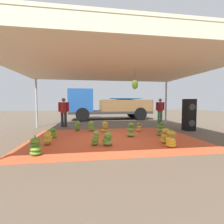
# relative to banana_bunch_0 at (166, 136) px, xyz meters

# --- Properties ---
(ground_plane) EXTENTS (40.00, 40.00, 0.00)m
(ground_plane) POSITION_rel_banana_bunch_0_xyz_m (-1.61, 3.96, -0.24)
(ground_plane) COLOR brown
(tarp_orange) EXTENTS (6.21, 4.38, 0.01)m
(tarp_orange) POSITION_rel_banana_bunch_0_xyz_m (-1.61, 0.96, -0.24)
(tarp_orange) COLOR #D1512D
(tarp_orange) RESTS_ON ground
(tent_canopy) EXTENTS (8.00, 7.00, 2.73)m
(tent_canopy) POSITION_rel_banana_bunch_0_xyz_m (-1.60, 0.88, 2.41)
(tent_canopy) COLOR #9EA0A5
(tent_canopy) RESTS_ON ground
(banana_bunch_0) EXTENTS (0.42, 0.42, 0.54)m
(banana_bunch_0) POSITION_rel_banana_bunch_0_xyz_m (0.00, 0.00, 0.00)
(banana_bunch_0) COLOR gold
(banana_bunch_0) RESTS_ON tarp_orange
(banana_bunch_1) EXTENTS (0.35, 0.36, 0.53)m
(banana_bunch_1) POSITION_rel_banana_bunch_0_xyz_m (-3.09, 2.76, -0.00)
(banana_bunch_1) COLOR #477523
(banana_bunch_1) RESTS_ON tarp_orange
(banana_bunch_2) EXTENTS (0.32, 0.33, 0.50)m
(banana_bunch_2) POSITION_rel_banana_bunch_0_xyz_m (0.31, 1.16, -0.03)
(banana_bunch_2) COLOR #518428
(banana_bunch_2) RESTS_ON tarp_orange
(banana_bunch_3) EXTENTS (0.41, 0.39, 0.46)m
(banana_bunch_3) POSITION_rel_banana_bunch_0_xyz_m (-1.96, 0.01, -0.03)
(banana_bunch_3) COLOR #75A83D
(banana_bunch_3) RESTS_ON tarp_orange
(banana_bunch_4) EXTENTS (0.42, 0.43, 0.52)m
(banana_bunch_4) POSITION_rel_banana_bunch_0_xyz_m (-3.90, -0.68, -0.01)
(banana_bunch_4) COLOR #518428
(banana_bunch_4) RESTS_ON tarp_orange
(banana_bunch_5) EXTENTS (0.41, 0.41, 0.52)m
(banana_bunch_5) POSITION_rel_banana_bunch_0_xyz_m (-2.45, 2.64, -0.01)
(banana_bunch_5) COLOR #6B9E38
(banana_bunch_5) RESTS_ON tarp_orange
(banana_bunch_6) EXTENTS (0.33, 0.34, 0.46)m
(banana_bunch_6) POSITION_rel_banana_bunch_0_xyz_m (-0.20, 2.25, -0.05)
(banana_bunch_6) COLOR gold
(banana_bunch_6) RESTS_ON tarp_orange
(banana_bunch_7) EXTENTS (0.37, 0.37, 0.43)m
(banana_bunch_7) POSITION_rel_banana_bunch_0_xyz_m (-3.92, 1.36, -0.05)
(banana_bunch_7) COLOR #60932D
(banana_bunch_7) RESTS_ON tarp_orange
(banana_bunch_8) EXTENTS (0.45, 0.45, 0.49)m
(banana_bunch_8) POSITION_rel_banana_bunch_0_xyz_m (0.91, 2.17, -0.04)
(banana_bunch_8) COLOR #6B9E38
(banana_bunch_8) RESTS_ON tarp_orange
(banana_bunch_9) EXTENTS (0.35, 0.35, 0.48)m
(banana_bunch_9) POSITION_rel_banana_bunch_0_xyz_m (-3.85, 0.34, -0.03)
(banana_bunch_9) COLOR #996628
(banana_bunch_9) RESTS_ON tarp_orange
(banana_bunch_10) EXTENTS (0.40, 0.40, 0.56)m
(banana_bunch_10) POSITION_rel_banana_bunch_0_xyz_m (-0.06, -0.46, 0.00)
(banana_bunch_10) COLOR gold
(banana_bunch_10) RESTS_ON tarp_orange
(banana_bunch_11) EXTENTS (0.44, 0.44, 0.52)m
(banana_bunch_11) POSITION_rel_banana_bunch_0_xyz_m (-1.81, 2.32, -0.01)
(banana_bunch_11) COLOR gold
(banana_bunch_11) RESTS_ON tarp_orange
(banana_bunch_12) EXTENTS (0.44, 0.44, 0.59)m
(banana_bunch_12) POSITION_rel_banana_bunch_0_xyz_m (-0.88, 1.14, 0.02)
(banana_bunch_12) COLOR #75A83D
(banana_bunch_12) RESTS_ON tarp_orange
(banana_bunch_13) EXTENTS (0.35, 0.33, 0.51)m
(banana_bunch_13) POSITION_rel_banana_bunch_0_xyz_m (-2.34, 0.07, -0.02)
(banana_bunch_13) COLOR #60932D
(banana_bunch_13) RESTS_ON tarp_orange
(cargo_truck_main) EXTENTS (6.57, 2.44, 2.40)m
(cargo_truck_main) POSITION_rel_banana_bunch_0_xyz_m (-1.14, 7.78, 0.94)
(cargo_truck_main) COLOR #2D2D2D
(cargo_truck_main) RESTS_ON ground
(worker_0) EXTENTS (0.60, 0.37, 1.65)m
(worker_0) POSITION_rel_banana_bunch_0_xyz_m (2.17, 5.00, 0.72)
(worker_0) COLOR #337A4C
(worker_0) RESTS_ON ground
(worker_1) EXTENTS (0.60, 0.37, 1.63)m
(worker_1) POSITION_rel_banana_bunch_0_xyz_m (-3.96, 4.25, 0.71)
(worker_1) COLOR #26262D
(worker_1) RESTS_ON ground
(speaker_stack) EXTENTS (0.50, 0.49, 1.55)m
(speaker_stack) POSITION_rel_banana_bunch_0_xyz_m (2.33, 2.16, 0.53)
(speaker_stack) COLOR black
(speaker_stack) RESTS_ON ground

